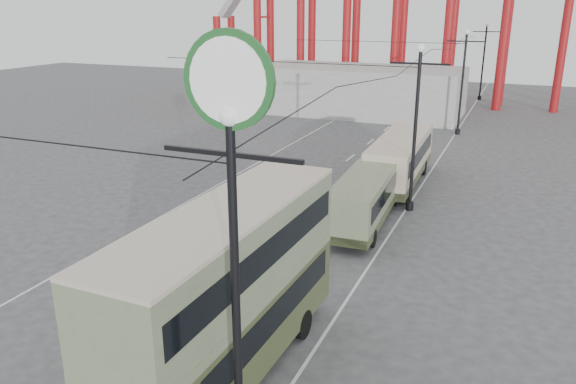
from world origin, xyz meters
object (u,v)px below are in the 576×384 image
at_px(single_decker_cream, 400,158).
at_px(double_decker_bus, 229,287).
at_px(single_decker_green, 368,193).
at_px(pedestrian, 278,208).
at_px(lamp_post_near, 232,175).

bearing_deg(single_decker_cream, double_decker_bus, -92.75).
bearing_deg(single_decker_green, double_decker_bus, -93.90).
distance_m(single_decker_cream, pedestrian, 10.43).
xyz_separation_m(lamp_post_near, single_decker_cream, (-1.64, 25.61, -6.04)).
bearing_deg(single_decker_cream, pedestrian, -117.60).
xyz_separation_m(single_decker_green, pedestrian, (-4.39, -2.05, -0.79)).
bearing_deg(single_decker_cream, single_decker_green, -92.88).
bearing_deg(lamp_post_near, pedestrian, 110.86).
bearing_deg(lamp_post_near, single_decker_cream, 93.67).
bearing_deg(double_decker_bus, single_decker_green, 90.06).
distance_m(double_decker_bus, pedestrian, 13.69).
distance_m(lamp_post_near, pedestrian, 18.80).
xyz_separation_m(lamp_post_near, single_decker_green, (-1.81, 18.34, -6.27)).
xyz_separation_m(lamp_post_near, pedestrian, (-6.20, 16.28, -7.06)).
bearing_deg(pedestrian, single_decker_cream, -147.36).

